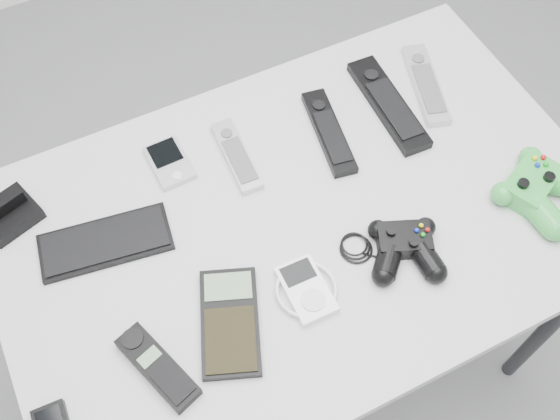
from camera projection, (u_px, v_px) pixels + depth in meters
name	position (u px, v px, depth m)	size (l,w,h in m)	color
floor	(273.00, 372.00, 1.79)	(3.50, 3.50, 0.00)	slate
desk	(302.00, 234.00, 1.24)	(1.10, 0.71, 0.74)	#ADADAF
pda_keyboard	(105.00, 242.00, 1.15)	(0.23, 0.10, 0.01)	black
dock_bracket	(6.00, 211.00, 1.17)	(0.10, 0.09, 0.05)	black
pda	(169.00, 162.00, 1.24)	(0.07, 0.11, 0.02)	#B5B5BC
remote_silver_a	(237.00, 155.00, 1.25)	(0.04, 0.17, 0.02)	#B5B5BC
remote_black_a	(329.00, 131.00, 1.28)	(0.05, 0.21, 0.02)	black
remote_black_b	(388.00, 104.00, 1.31)	(0.06, 0.25, 0.02)	black
remote_silver_b	(426.00, 84.00, 1.34)	(0.05, 0.21, 0.02)	#B7B7BE
cordless_handset	(158.00, 367.00, 1.03)	(0.05, 0.16, 0.02)	black
calculator	(230.00, 322.00, 1.07)	(0.10, 0.19, 0.02)	black
mp3_player	(306.00, 289.00, 1.10)	(0.11, 0.11, 0.02)	white
controller_black	(405.00, 246.00, 1.13)	(0.22, 0.14, 0.04)	black
controller_green	(539.00, 187.00, 1.19)	(0.16, 0.17, 0.05)	#227F33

